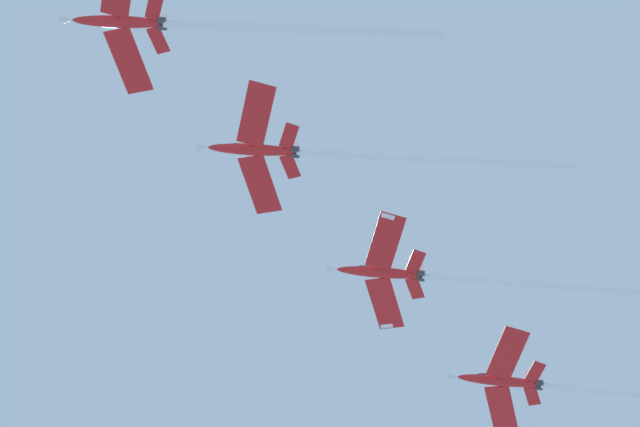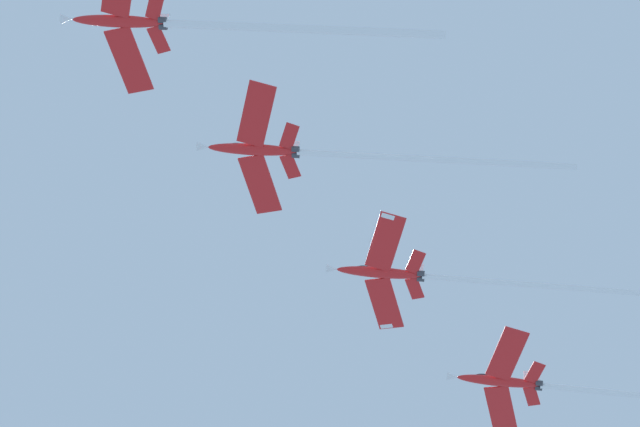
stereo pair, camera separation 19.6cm
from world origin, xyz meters
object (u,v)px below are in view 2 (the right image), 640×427
(jet_second, at_px, (312,153))
(jet_lead, at_px, (196,24))
(jet_third, at_px, (426,276))
(jet_fourth, at_px, (552,386))

(jet_second, bearing_deg, jet_lead, 47.44)
(jet_second, xyz_separation_m, jet_third, (-16.46, -17.63, -2.36))
(jet_lead, height_order, jet_second, jet_lead)
(jet_lead, xyz_separation_m, jet_fourth, (-51.12, -50.53, -7.82))
(jet_third, bearing_deg, jet_fourth, -139.92)
(jet_third, height_order, jet_fourth, jet_third)
(jet_lead, relative_size, jet_second, 0.98)
(jet_fourth, bearing_deg, jet_second, 43.42)
(jet_lead, xyz_separation_m, jet_second, (-15.11, -16.46, -2.13))
(jet_second, distance_m, jet_fourth, 49.90)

